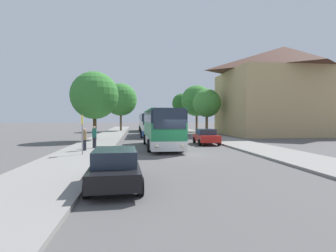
{
  "coord_description": "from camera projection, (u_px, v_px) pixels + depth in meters",
  "views": [
    {
      "loc": [
        -3.22,
        -18.17,
        2.58
      ],
      "look_at": [
        0.14,
        8.71,
        1.79
      ],
      "focal_mm": 28.0,
      "sensor_mm": 36.0,
      "label": 1
    }
  ],
  "objects": [
    {
      "name": "bus_rear",
      "position": [
        146.0,
        122.0,
        52.78
      ],
      "size": [
        2.94,
        10.51,
        3.47
      ],
      "rotation": [
        0.0,
        0.0,
        0.02
      ],
      "color": "#238942",
      "rests_on": "ground_plane"
    },
    {
      "name": "sidewalk_left",
      "position": [
        79.0,
        155.0,
        17.63
      ],
      "size": [
        4.0,
        120.0,
        0.15
      ],
      "primitive_type": "cube",
      "color": "gray",
      "rests_on": "ground_plane"
    },
    {
      "name": "bus_stop_sign",
      "position": [
        82.0,
        130.0,
        17.57
      ],
      "size": [
        0.08,
        0.45,
        2.68
      ],
      "color": "gray",
      "rests_on": "sidewalk_left"
    },
    {
      "name": "bus_middle",
      "position": [
        150.0,
        124.0,
        38.51
      ],
      "size": [
        2.77,
        11.74,
        3.23
      ],
      "rotation": [
        0.0,
        0.0,
        -0.01
      ],
      "color": "#2D519E",
      "rests_on": "ground_plane"
    },
    {
      "name": "ground_plane",
      "position": [
        181.0,
        155.0,
        18.5
      ],
      "size": [
        300.0,
        300.0,
        0.0
      ],
      "primitive_type": "plane",
      "color": "#565454",
      "rests_on": "ground"
    },
    {
      "name": "tree_left_near",
      "position": [
        94.0,
        95.0,
        29.95
      ],
      "size": [
        5.44,
        5.44,
        7.79
      ],
      "color": "#47331E",
      "rests_on": "sidewalk_left"
    },
    {
      "name": "tree_left_far",
      "position": [
        121.0,
        100.0,
        51.85
      ],
      "size": [
        6.44,
        6.44,
        9.39
      ],
      "color": "brown",
      "rests_on": "sidewalk_left"
    },
    {
      "name": "pedestrian_waiting_far",
      "position": [
        84.0,
        139.0,
        19.76
      ],
      "size": [
        0.36,
        0.36,
        1.69
      ],
      "rotation": [
        0.0,
        0.0,
        1.8
      ],
      "color": "#23232D",
      "rests_on": "sidewalk_left"
    },
    {
      "name": "building_right_background",
      "position": [
        284.0,
        91.0,
        40.66
      ],
      "size": [
        18.05,
        13.2,
        13.7
      ],
      "color": "tan",
      "rests_on": "ground_plane"
    },
    {
      "name": "tree_right_near",
      "position": [
        207.0,
        103.0,
        40.9
      ],
      "size": [
        4.41,
        4.41,
        7.03
      ],
      "color": "brown",
      "rests_on": "sidewalk_right"
    },
    {
      "name": "tree_right_far",
      "position": [
        182.0,
        103.0,
        53.65
      ],
      "size": [
        4.08,
        4.08,
        7.55
      ],
      "color": "#47331E",
      "rests_on": "sidewalk_right"
    },
    {
      "name": "bus_front",
      "position": [
        161.0,
        127.0,
        23.07
      ],
      "size": [
        2.94,
        10.4,
        3.32
      ],
      "rotation": [
        0.0,
        0.0,
        0.01
      ],
      "color": "silver",
      "rests_on": "ground_plane"
    },
    {
      "name": "tree_right_mid",
      "position": [
        197.0,
        101.0,
        48.79
      ],
      "size": [
        5.77,
        5.77,
        8.6
      ],
      "color": "brown",
      "rests_on": "sidewalk_right"
    },
    {
      "name": "pedestrian_waiting_near",
      "position": [
        94.0,
        137.0,
        21.48
      ],
      "size": [
        0.36,
        0.36,
        1.8
      ],
      "rotation": [
        0.0,
        0.0,
        6.22
      ],
      "color": "#23232D",
      "rests_on": "sidewalk_left"
    },
    {
      "name": "parked_car_right_near",
      "position": [
        206.0,
        136.0,
        25.94
      ],
      "size": [
        2.18,
        4.03,
        1.53
      ],
      "rotation": [
        0.0,
        0.0,
        3.11
      ],
      "color": "red",
      "rests_on": "ground_plane"
    },
    {
      "name": "parked_car_left_curb",
      "position": [
        115.0,
        167.0,
        9.86
      ],
      "size": [
        2.09,
        4.47,
        1.44
      ],
      "rotation": [
        0.0,
        0.0,
        0.05
      ],
      "color": "black",
      "rests_on": "ground_plane"
    },
    {
      "name": "sidewalk_right",
      "position": [
        274.0,
        152.0,
        19.37
      ],
      "size": [
        4.0,
        120.0,
        0.15
      ],
      "primitive_type": "cube",
      "color": "gray",
      "rests_on": "ground_plane"
    }
  ]
}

